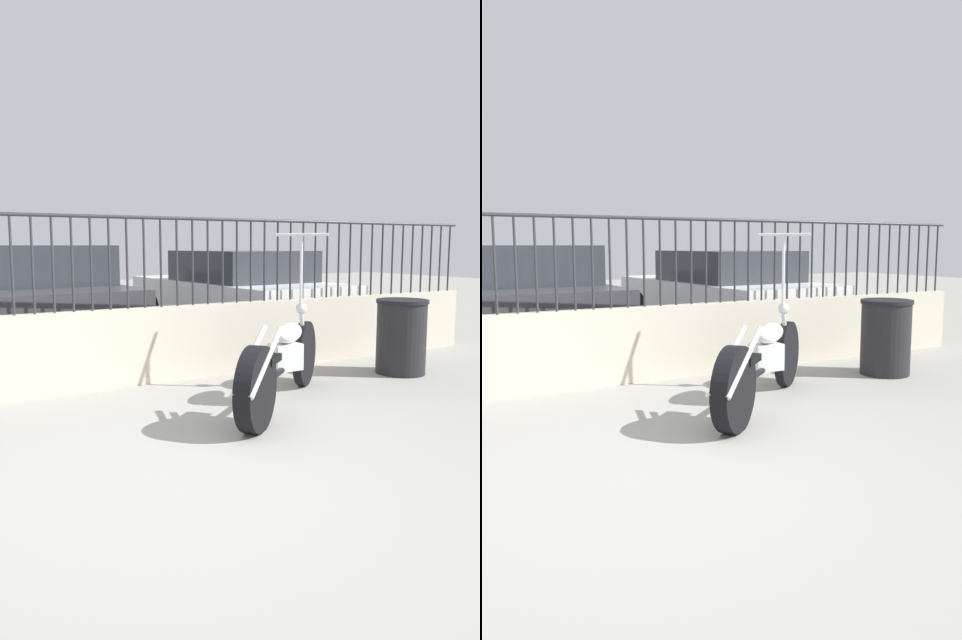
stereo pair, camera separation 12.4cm
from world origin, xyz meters
TOP-DOWN VIEW (x-y plane):
  - ground_plane at (0.00, 0.00)m, footprint 40.00×40.00m
  - low_wall at (0.00, 2.42)m, footprint 10.73×0.18m
  - fence_railing at (0.00, 2.42)m, footprint 10.73×0.04m
  - motorcycle_black at (1.41, 0.94)m, footprint 1.80×1.53m
  - trash_bin at (3.37, 1.42)m, footprint 0.57×0.57m
  - car_dark_grey at (0.10, 5.15)m, footprint 2.08×4.29m
  - car_white at (3.15, 4.79)m, footprint 2.03×4.18m

SIDE VIEW (x-z plane):
  - ground_plane at x=0.00m, z-range 0.00..0.00m
  - low_wall at x=0.00m, z-range 0.00..0.79m
  - motorcycle_black at x=1.41m, z-range -0.37..1.18m
  - trash_bin at x=3.37m, z-range 0.00..0.84m
  - car_white at x=3.15m, z-range 0.01..1.35m
  - car_dark_grey at x=0.10m, z-range 0.00..1.43m
  - fence_railing at x=0.00m, z-range 0.93..1.87m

